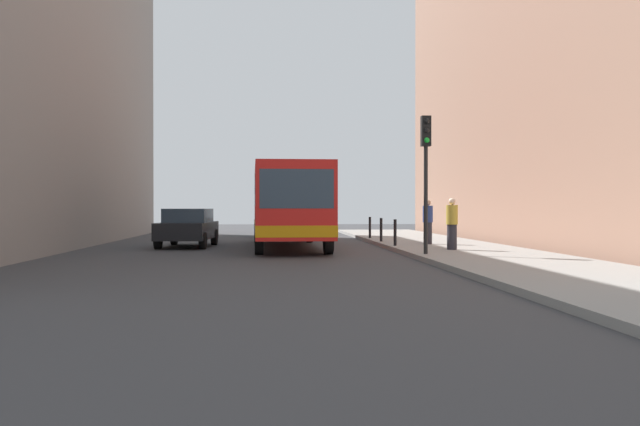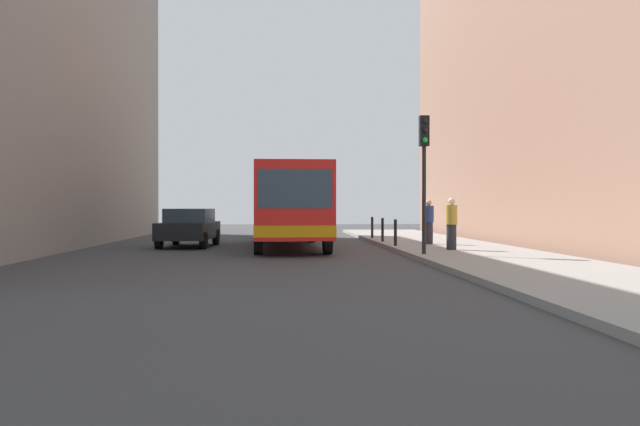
{
  "view_description": "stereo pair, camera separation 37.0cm",
  "coord_description": "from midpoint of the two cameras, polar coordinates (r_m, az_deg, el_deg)",
  "views": [
    {
      "loc": [
        -1.15,
        -23.42,
        1.55
      ],
      "look_at": [
        0.71,
        1.56,
        1.33
      ],
      "focal_mm": 39.88,
      "sensor_mm": 36.0,
      "label": 1
    },
    {
      "loc": [
        -0.78,
        -23.45,
        1.55
      ],
      "look_at": [
        0.71,
        1.56,
        1.33
      ],
      "focal_mm": 39.88,
      "sensor_mm": 36.0,
      "label": 2
    }
  ],
  "objects": [
    {
      "name": "bollard_mid",
      "position": [
        28.83,
        5.41,
        -1.34
      ],
      "size": [
        0.11,
        0.11,
        0.95
      ],
      "primitive_type": "cylinder",
      "color": "black",
      "rests_on": "sidewalk"
    },
    {
      "name": "bus",
      "position": [
        27.11,
        -2.15,
        0.87
      ],
      "size": [
        2.74,
        11.07,
        3.0
      ],
      "rotation": [
        0.0,
        0.0,
        3.16
      ],
      "color": "red",
      "rests_on": "ground"
    },
    {
      "name": "ground_plane",
      "position": [
        23.51,
        -1.04,
        -3.28
      ],
      "size": [
        80.0,
        80.0,
        0.0
      ],
      "primitive_type": "plane",
      "color": "#38383A"
    },
    {
      "name": "bollard_far",
      "position": [
        31.95,
        4.54,
        -1.16
      ],
      "size": [
        0.11,
        0.11,
        0.95
      ],
      "primitive_type": "cylinder",
      "color": "black",
      "rests_on": "sidewalk"
    },
    {
      "name": "bollard_near",
      "position": [
        25.73,
        6.48,
        -1.57
      ],
      "size": [
        0.11,
        0.11,
        0.95
      ],
      "primitive_type": "cylinder",
      "color": "black",
      "rests_on": "sidewalk"
    },
    {
      "name": "pedestrian_mid_sidewalk",
      "position": [
        27.03,
        9.1,
        -0.72
      ],
      "size": [
        0.38,
        0.38,
        1.67
      ],
      "rotation": [
        0.0,
        0.0,
        4.39
      ],
      "color": "#26262D",
      "rests_on": "sidewalk"
    },
    {
      "name": "pedestrian_near_signal",
      "position": [
        23.54,
        10.95,
        -0.87
      ],
      "size": [
        0.38,
        0.38,
        1.69
      ],
      "rotation": [
        0.0,
        0.0,
        2.04
      ],
      "color": "#26262D",
      "rests_on": "sidewalk"
    },
    {
      "name": "car_behind_bus",
      "position": [
        36.68,
        -2.41,
        -0.7
      ],
      "size": [
        2.08,
        4.5,
        1.48
      ],
      "rotation": [
        0.0,
        0.0,
        3.2
      ],
      "color": "black",
      "rests_on": "ground"
    },
    {
      "name": "sidewalk",
      "position": [
        24.33,
        11.79,
        -2.99
      ],
      "size": [
        4.4,
        40.0,
        0.15
      ],
      "primitive_type": "cube",
      "color": "gray",
      "rests_on": "ground"
    },
    {
      "name": "building_right",
      "position": [
        30.78,
        21.07,
        12.25
      ],
      "size": [
        7.0,
        32.0,
        15.68
      ],
      "primitive_type": "cube",
      "color": "#936B56",
      "rests_on": "ground"
    },
    {
      "name": "traffic_light",
      "position": [
        21.33,
        8.85,
        4.4
      ],
      "size": [
        0.28,
        0.33,
        4.1
      ],
      "color": "black",
      "rests_on": "sidewalk"
    },
    {
      "name": "car_beside_bus",
      "position": [
        27.99,
        -10.08,
        -1.08
      ],
      "size": [
        2.09,
        4.51,
        1.48
      ],
      "rotation": [
        0.0,
        0.0,
        3.08
      ],
      "color": "black",
      "rests_on": "ground"
    }
  ]
}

